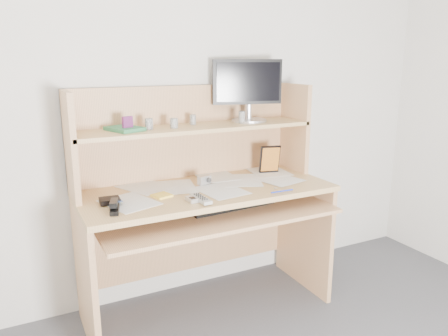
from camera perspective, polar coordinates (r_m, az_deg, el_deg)
name	(u,v)px	position (r m, az deg, el deg)	size (l,w,h in m)	color
back_wall	(184,94)	(2.64, -5.30, 9.63)	(3.60, 0.04, 2.50)	beige
desk	(201,194)	(2.52, -3.02, -3.40)	(1.40, 0.70, 1.30)	tan
paper_clutter	(207,188)	(2.44, -2.28, -2.60)	(1.32, 0.54, 0.01)	white
keyboard	(229,203)	(2.45, 0.65, -4.64)	(0.51, 0.21, 0.03)	black
tv_remote	(201,199)	(2.21, -3.07, -4.04)	(0.05, 0.17, 0.02)	#A8A7A2
flip_phone	(192,199)	(2.21, -4.26, -4.01)	(0.04, 0.08, 0.02)	silver
stapler	(115,205)	(2.13, -14.10, -4.76)	(0.04, 0.15, 0.05)	black
wallet	(110,200)	(2.24, -14.71, -4.13)	(0.10, 0.08, 0.02)	black
sticky_note_pad	(162,195)	(2.31, -8.12, -3.58)	(0.09, 0.09, 0.01)	gold
digital_camera	(204,180)	(2.49, -2.60, -1.58)	(0.08, 0.03, 0.05)	#A9A9AB
game_case	(270,159)	(2.73, 5.99, 1.15)	(0.13, 0.01, 0.18)	black
blue_pen	(282,191)	(2.37, 7.59, -3.01)	(0.01, 0.01, 0.14)	#182EB7
card_box	(128,124)	(2.36, -12.49, 5.66)	(0.06, 0.02, 0.08)	maroon
shelf_book	(125,129)	(2.39, -12.86, 5.02)	(0.14, 0.19, 0.02)	#2E7341
chip_stack_a	(149,124)	(2.40, -9.77, 5.69)	(0.04, 0.04, 0.06)	black
chip_stack_b	(193,120)	(2.54, -4.08, 6.32)	(0.04, 0.04, 0.06)	white
chip_stack_c	(174,123)	(2.42, -6.55, 5.83)	(0.04, 0.04, 0.05)	black
chip_stack_d	(242,117)	(2.60, 2.36, 6.64)	(0.04, 0.04, 0.07)	white
monitor	(248,88)	(2.68, 3.12, 10.34)	(0.42, 0.21, 0.37)	silver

